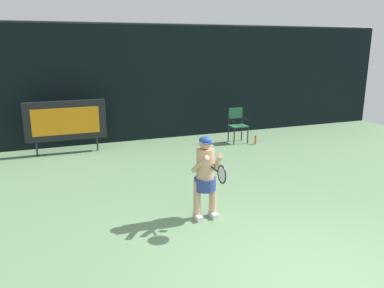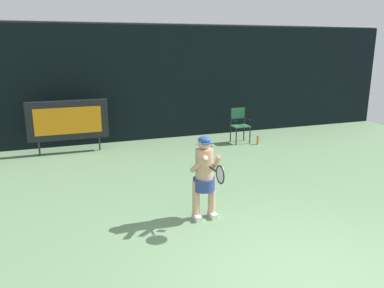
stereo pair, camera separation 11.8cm
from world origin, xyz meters
The scene contains 6 objects.
backdrop_screen centered at (0.00, 8.50, 1.81)m, with size 18.00×0.12×3.66m.
scoreboard centered at (-2.55, 7.64, 0.95)m, with size 2.20×0.21×1.50m.
umpire_chair centered at (2.55, 7.09, 0.62)m, with size 0.52×0.44×1.08m.
water_bottle centered at (2.97, 6.64, 0.12)m, with size 0.07×0.07×0.27m.
tennis_player centered at (-0.53, 2.38, 0.82)m, with size 0.52×0.59×1.49m.
tennis_racket centered at (-0.48, 1.86, 0.98)m, with size 0.03×0.60×0.31m.
Camera 1 is at (-3.02, -3.45, 3.01)m, focal length 35.86 mm.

